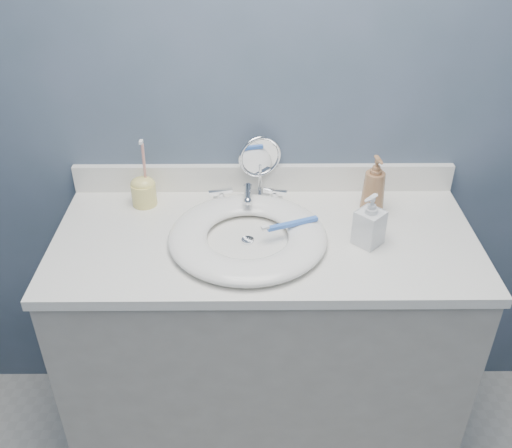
{
  "coord_description": "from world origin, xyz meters",
  "views": [
    {
      "loc": [
        -0.04,
        -0.38,
        1.81
      ],
      "look_at": [
        -0.03,
        0.94,
        0.94
      ],
      "focal_mm": 40.0,
      "sensor_mm": 36.0,
      "label": 1
    }
  ],
  "objects_px": {
    "soap_bottle_amber": "(374,185)",
    "toothbrush_holder": "(144,190)",
    "soap_bottle_clear": "(370,220)",
    "makeup_mirror": "(260,163)"
  },
  "relations": [
    {
      "from": "soap_bottle_amber",
      "to": "toothbrush_holder",
      "type": "xyz_separation_m",
      "value": [
        -0.7,
        0.05,
        -0.04
      ]
    },
    {
      "from": "soap_bottle_amber",
      "to": "toothbrush_holder",
      "type": "bearing_deg",
      "value": 166.59
    },
    {
      "from": "toothbrush_holder",
      "to": "makeup_mirror",
      "type": "bearing_deg",
      "value": 9.21
    },
    {
      "from": "soap_bottle_amber",
      "to": "toothbrush_holder",
      "type": "relative_size",
      "value": 0.84
    },
    {
      "from": "soap_bottle_clear",
      "to": "soap_bottle_amber",
      "type": "bearing_deg",
      "value": 121.88
    },
    {
      "from": "toothbrush_holder",
      "to": "soap_bottle_clear",
      "type": "bearing_deg",
      "value": -18.05
    },
    {
      "from": "soap_bottle_amber",
      "to": "soap_bottle_clear",
      "type": "height_order",
      "value": "soap_bottle_amber"
    },
    {
      "from": "soap_bottle_clear",
      "to": "toothbrush_holder",
      "type": "bearing_deg",
      "value": -152.75
    },
    {
      "from": "makeup_mirror",
      "to": "toothbrush_holder",
      "type": "distance_m",
      "value": 0.37
    },
    {
      "from": "soap_bottle_clear",
      "to": "toothbrush_holder",
      "type": "height_order",
      "value": "toothbrush_holder"
    }
  ]
}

